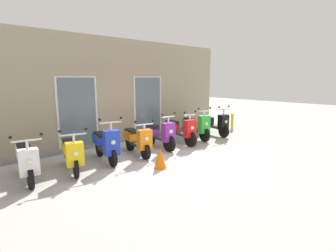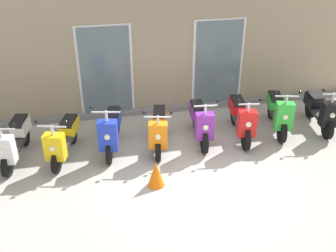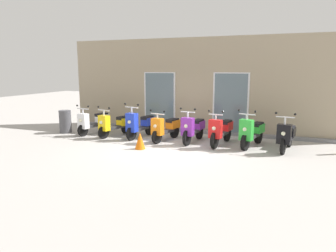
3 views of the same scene
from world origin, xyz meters
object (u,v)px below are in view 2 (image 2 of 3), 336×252
at_px(scooter_white, 14,140).
at_px(scooter_green, 278,112).
at_px(scooter_yellow, 64,138).
at_px(scooter_black, 321,110).
at_px(scooter_orange, 159,128).
at_px(traffic_cone, 156,174).
at_px(scooter_red, 241,117).
at_px(scooter_blue, 111,130).
at_px(scooter_purple, 200,121).

bearing_deg(scooter_white, scooter_green, 0.65).
bearing_deg(scooter_yellow, scooter_black, 0.66).
relative_size(scooter_orange, scooter_green, 0.94).
relative_size(scooter_yellow, traffic_cone, 2.96).
relative_size(scooter_white, scooter_green, 0.97).
height_order(scooter_white, scooter_red, scooter_red).
bearing_deg(scooter_black, scooter_blue, 179.94).
height_order(scooter_yellow, scooter_black, scooter_black).
distance_m(scooter_yellow, traffic_cone, 2.17).
bearing_deg(scooter_yellow, scooter_red, 0.96).
distance_m(scooter_blue, scooter_orange, 1.01).
bearing_deg(scooter_red, traffic_cone, -147.19).
bearing_deg(scooter_red, scooter_black, 0.09).
relative_size(scooter_orange, scooter_purple, 0.95).
bearing_deg(scooter_yellow, scooter_green, 1.92).
height_order(scooter_white, scooter_orange, scooter_white).
bearing_deg(scooter_yellow, scooter_blue, 4.25).
bearing_deg(traffic_cone, scooter_purple, 48.82).
distance_m(scooter_red, scooter_black, 1.98).
height_order(scooter_yellow, scooter_blue, scooter_blue).
distance_m(scooter_white, scooter_purple, 3.93).
relative_size(scooter_blue, scooter_green, 0.95).
relative_size(scooter_yellow, scooter_black, 1.00).
bearing_deg(scooter_orange, scooter_purple, 5.31).
height_order(scooter_blue, scooter_orange, scooter_blue).
relative_size(scooter_white, scooter_yellow, 1.02).
height_order(scooter_white, scooter_yellow, scooter_white).
xyz_separation_m(scooter_white, scooter_yellow, (0.98, -0.10, -0.01)).
height_order(scooter_black, traffic_cone, scooter_black).
height_order(scooter_white, scooter_green, scooter_green).
height_order(scooter_purple, scooter_black, scooter_purple).
bearing_deg(scooter_red, scooter_yellow, -179.04).
distance_m(scooter_purple, scooter_black, 2.92).
xyz_separation_m(scooter_white, scooter_blue, (1.97, -0.02, 0.03)).
bearing_deg(scooter_blue, scooter_white, 179.34).
height_order(scooter_yellow, scooter_red, scooter_red).
height_order(scooter_green, traffic_cone, scooter_green).
height_order(scooter_yellow, scooter_purple, scooter_purple).
bearing_deg(scooter_blue, traffic_cone, -63.92).
xyz_separation_m(scooter_white, scooter_black, (6.86, -0.03, 0.00)).
bearing_deg(scooter_blue, scooter_purple, 0.42).
distance_m(scooter_yellow, scooter_red, 3.89).
xyz_separation_m(scooter_red, scooter_black, (1.98, 0.00, -0.02)).
height_order(scooter_blue, scooter_purple, scooter_blue).
distance_m(scooter_white, scooter_red, 4.88).
bearing_deg(scooter_orange, scooter_red, 2.00).
distance_m(scooter_yellow, scooter_orange, 2.00).
bearing_deg(scooter_purple, scooter_yellow, -178.30).
xyz_separation_m(scooter_purple, traffic_cone, (-1.26, -1.44, -0.22)).
height_order(scooter_white, scooter_black, scooter_black).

